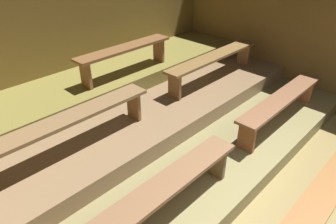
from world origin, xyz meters
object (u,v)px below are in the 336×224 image
bench_floor_center (320,201)px  bench_middle_right (214,59)px  bench_lower_right (282,101)px  bench_lower_left (160,194)px  bench_middle_left (67,123)px  bench_upper_center (125,52)px

bench_floor_center → bench_middle_right: bench_middle_right is taller
bench_lower_right → bench_lower_left: bearing=180.0°
bench_lower_left → bench_lower_right: bearing=0.0°
bench_middle_left → bench_middle_right: same height
bench_lower_right → bench_middle_right: bench_middle_right is taller
bench_floor_center → bench_upper_center: bench_upper_center is taller
bench_lower_right → bench_upper_center: bench_upper_center is taller
bench_middle_right → bench_upper_center: (-1.28, 0.89, 0.24)m
bench_floor_center → bench_upper_center: size_ratio=1.02×
bench_middle_left → bench_middle_right: 2.91m
bench_lower_right → bench_upper_center: (-1.13, 2.30, 0.50)m
bench_lower_left → bench_middle_right: bench_middle_right is taller
bench_middle_right → bench_middle_left: bearing=180.0°
bench_floor_center → bench_middle_left: 2.96m
bench_lower_left → bench_lower_right: (2.60, 0.00, 0.00)m
bench_middle_right → bench_floor_center: bearing=-120.2°
bench_lower_left → bench_upper_center: (1.47, 2.30, 0.50)m
bench_lower_right → bench_middle_left: size_ratio=0.94×
bench_middle_left → bench_upper_center: size_ratio=1.28×
bench_lower_left → bench_upper_center: bench_upper_center is taller
bench_lower_left → bench_upper_center: size_ratio=1.20×
bench_middle_right → bench_lower_right: bearing=-96.2°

